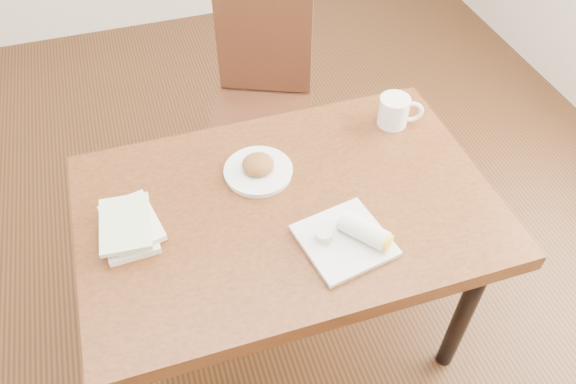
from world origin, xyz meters
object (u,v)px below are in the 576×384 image
object	(u,v)px
plate_burrito	(350,237)
book_stack	(129,226)
chair_far	(262,94)
table	(288,220)
plate_scone	(258,169)
coffee_mug	(395,110)

from	to	relation	value
plate_burrito	book_stack	distance (m)	0.64
chair_far	table	bearing A→B (deg)	-99.91
plate_scone	plate_burrito	distance (m)	0.39
table	plate_burrito	size ratio (longest dim) A/B	4.62
table	coffee_mug	xyz separation A→B (m)	(0.47, 0.25, 0.14)
chair_far	coffee_mug	xyz separation A→B (m)	(0.33, -0.56, 0.26)
coffee_mug	plate_burrito	size ratio (longest dim) A/B	0.55
plate_scone	coffee_mug	distance (m)	0.53
table	chair_far	bearing A→B (deg)	80.09
coffee_mug	chair_far	bearing A→B (deg)	120.42
plate_scone	plate_burrito	size ratio (longest dim) A/B	0.81
table	plate_burrito	distance (m)	0.26
plate_scone	coffee_mug	xyz separation A→B (m)	(0.52, 0.10, 0.03)
plate_scone	plate_burrito	world-z (taller)	plate_burrito
table	chair_far	xyz separation A→B (m)	(0.14, 0.80, -0.12)
table	plate_burrito	world-z (taller)	plate_burrito
chair_far	plate_burrito	xyz separation A→B (m)	(-0.02, -1.00, 0.23)
plate_scone	chair_far	bearing A→B (deg)	73.63
chair_far	coffee_mug	bearing A→B (deg)	-59.58
table	book_stack	xyz separation A→B (m)	(-0.47, 0.03, 0.11)
chair_far	plate_burrito	bearing A→B (deg)	-91.02
chair_far	book_stack	world-z (taller)	chair_far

